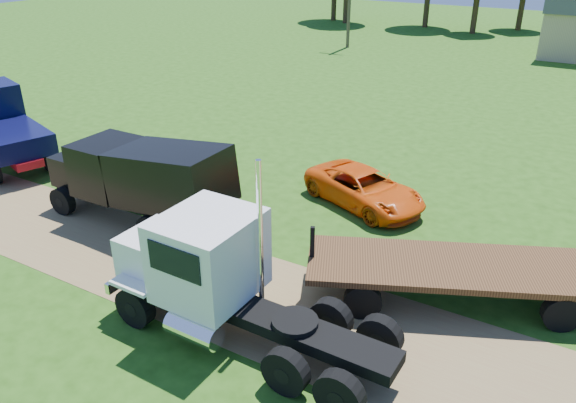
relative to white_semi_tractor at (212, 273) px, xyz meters
The scene contains 7 objects.
ground 2.29m from the white_semi_tractor, 60.76° to the left, with size 140.00×140.00×0.00m, color #21480F.
dirt_track 2.28m from the white_semi_tractor, 60.76° to the left, with size 120.00×4.20×0.01m, color brown.
white_semi_tractor is the anchor object (origin of this frame).
black_dump_truck 6.34m from the white_semi_tractor, 148.92° to the left, with size 7.25×2.24×3.14m.
orange_pickup 8.48m from the white_semi_tractor, 86.78° to the left, with size 2.21×4.80×1.33m, color #EB550B.
flatbed_trailer 6.51m from the white_semi_tractor, 40.14° to the left, with size 8.23×5.46×2.04m.
spectator_b 7.53m from the white_semi_tractor, 130.46° to the left, with size 0.98×0.76×2.01m, color #999999.
Camera 1 is at (6.67, -10.56, 9.15)m, focal length 35.00 mm.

